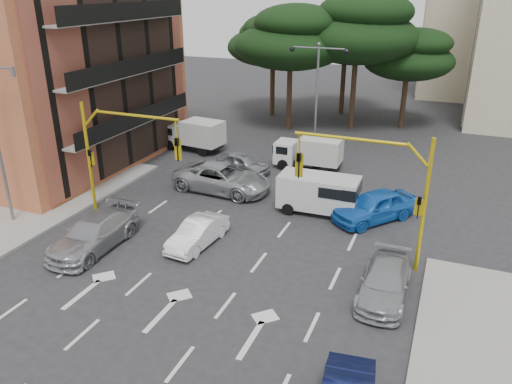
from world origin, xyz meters
The scene contains 21 objects.
ground centered at (0.00, 0.00, 0.00)m, with size 120.00×120.00×0.00m, color #28282B.
median_strip centered at (0.00, 16.00, 0.07)m, with size 1.40×6.00×0.15m, color gray.
apartment_orange centered at (-17.95, 8.00, 6.85)m, with size 15.19×16.15×13.70m.
apartment_beige_far centered at (12.95, 44.00, 8.35)m, with size 16.20×12.15×16.70m.
pine_left_near centered at (-3.94, 21.96, 7.60)m, with size 9.15×9.15×10.23m.
pine_center centered at (1.06, 23.96, 8.30)m, with size 9.98×9.98×11.16m.
pine_left_far centered at (-6.94, 25.96, 6.91)m, with size 8.32×8.32×9.30m.
pine_right centered at (5.06, 25.96, 6.22)m, with size 7.49×7.49×8.37m.
pine_back centered at (-0.94, 28.96, 7.60)m, with size 9.15×9.15×10.23m.
signal_mast_right centered at (6.80, 1.99, 3.88)m, with size 5.79×0.37×6.00m.
signal_mast_left centered at (-6.80, 1.99, 3.88)m, with size 5.79×0.37×6.00m.
street_lamp_center centered at (0.00, 16.00, 5.43)m, with size 4.16×0.36×7.77m.
car_white_hatch centered at (-1.31, 0.44, 0.63)m, with size 1.34×3.83×1.26m, color white.
car_blue_compact centered at (6.00, 6.34, 0.81)m, with size 1.91×4.73×1.61m, color blue.
car_silver_wagon centered at (-5.68, -1.66, 0.76)m, with size 2.14×5.26×1.53m, color #9C9EA4.
car_silver_cross_a centered at (-3.14, 7.00, 0.82)m, with size 2.73×5.92×1.64m, color #A6AAAE.
car_silver_cross_b centered at (-3.27, 10.42, 0.64)m, with size 1.50×3.74×1.27m, color #94989C.
car_silver_parked centered at (7.60, -0.53, 0.65)m, with size 1.83×4.49×1.30m, color #999CA0.
van_white centered at (3.00, 6.22, 1.07)m, with size 1.93×4.27×2.14m, color silver, non-canonical shape.
box_truck_a centered at (-8.61, 13.46, 1.17)m, with size 1.99×4.74×2.33m, color white, non-canonical shape.
box_truck_b centered at (0.53, 12.71, 1.11)m, with size 1.89×4.51×2.22m, color white, non-canonical shape.
Camera 1 is at (9.19, -18.08, 11.57)m, focal length 35.00 mm.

